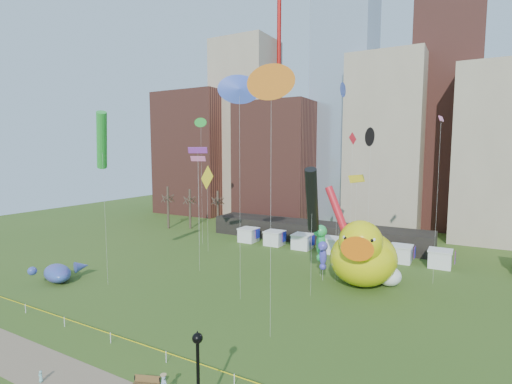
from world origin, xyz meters
The scene contains 29 objects.
ground centered at (0.00, 0.00, 0.00)m, with size 160.00×160.00×0.00m, color #37561B.
skyline centered at (2.25, 61.06, 21.44)m, with size 101.00×23.00×68.00m.
crane_left centered at (-21.11, 64.00, 46.90)m, with size 23.00×1.00×76.00m.
pavilion centered at (-4.00, 42.00, 1.60)m, with size 38.00×6.00×3.20m, color black.
vendor_tents centered at (1.02, 36.00, 1.11)m, with size 33.24×2.80×2.40m.
bare_trees centered at (-30.17, 40.54, 4.01)m, with size 8.44×6.44×8.50m.
caution_tape centered at (0.00, 0.00, 0.68)m, with size 50.00×0.06×0.90m.
big_duck centered at (8.62, 23.56, 3.72)m, with size 8.66×10.96×8.11m.
small_duck centered at (11.35, 25.05, 1.29)m, with size 3.09×3.84×2.81m.
seahorse_green centered at (3.13, 24.65, 4.56)m, with size 1.83×2.15×6.51m.
seahorse_purple centered at (3.98, 23.04, 3.41)m, with size 1.33×1.59×4.88m.
whale_inflatable centered at (-23.74, 7.35, 1.06)m, with size 5.88×6.56×2.31m.
park_bench centered at (1.15, -3.12, 0.50)m, with size 1.86×1.19×0.91m.
lamppost centered at (6.30, -4.22, 3.54)m, with size 0.60×0.60×5.79m.
toddler centered at (-5.79, -6.00, 0.42)m, with size 0.28×0.20×0.80m, color silver.
kite_0 centered at (5.44, 23.45, 8.86)m, with size 3.28×1.58×11.55m.
kite_1 centered at (-19.76, 29.70, 14.28)m, with size 2.66×0.85×14.79m.
kite_2 centered at (9.00, 24.00, 17.20)m, with size 1.36×1.94×18.30m.
kite_3 centered at (-17.62, 9.39, 16.82)m, with size 3.79×3.14×20.11m.
kite_4 centered at (6.39, 28.51, 12.08)m, with size 1.47×3.09×12.61m.
kite_5 centered at (-1.67, 13.23, 21.81)m, with size 2.42×2.19×23.28m.
kite_6 centered at (4.94, 7.31, 21.03)m, with size 2.83×0.42×22.46m.
kite_7 centered at (-11.32, 18.75, 15.61)m, with size 2.41×1.27×16.13m.
kite_8 centered at (4.79, 31.97, 16.52)m, with size 0.61×1.62×18.19m.
kite_9 centered at (15.78, 28.39, 18.93)m, with size 0.50×1.87×19.58m.
kite_10 centered at (4.50, 17.82, 10.44)m, with size 2.20×4.44×14.08m.
kite_11 centered at (-19.80, 30.59, 20.12)m, with size 1.52×0.37×21.00m.
kite_12 centered at (-16.32, 27.40, 11.48)m, with size 3.42×1.53×13.43m.
kite_13 centered at (5.49, 24.30, 22.60)m, with size 0.27×1.70×23.55m.
Camera 1 is at (19.06, -20.34, 15.70)m, focal length 27.00 mm.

